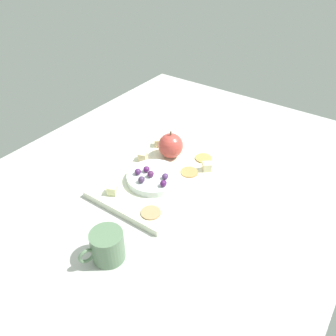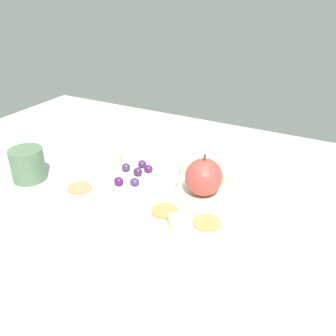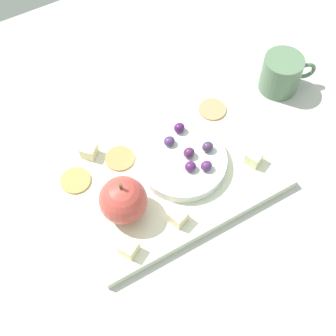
{
  "view_description": "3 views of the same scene",
  "coord_description": "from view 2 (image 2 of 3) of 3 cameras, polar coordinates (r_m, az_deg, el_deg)",
  "views": [
    {
      "loc": [
        62.0,
        45.21,
        68.2
      ],
      "look_at": [
        -2.68,
        -0.46,
        8.61
      ],
      "focal_mm": 36.4,
      "sensor_mm": 36.0,
      "label": 1
    },
    {
      "loc": [
        -34.73,
        55.17,
        46.37
      ],
      "look_at": [
        -3.28,
        -3.92,
        11.06
      ],
      "focal_mm": 38.83,
      "sensor_mm": 36.0,
      "label": 2
    },
    {
      "loc": [
        -21.82,
        -38.31,
        76.13
      ],
      "look_at": [
        -1.9,
        -3.96,
        10.84
      ],
      "focal_mm": 50.07,
      "sensor_mm": 36.0,
      "label": 3
    }
  ],
  "objects": [
    {
      "name": "serving_dish",
      "position": [
        0.79,
        -4.04,
        -2.08
      ],
      "size": [
        15.44,
        15.44,
        2.05
      ],
      "primitive_type": "cylinder",
      "color": "silver",
      "rests_on": "platter"
    },
    {
      "name": "cracker_2",
      "position": [
        0.68,
        6.07,
        -8.52
      ],
      "size": [
        5.21,
        5.21,
        0.4
      ],
      "primitive_type": "cylinder",
      "color": "tan",
      "rests_on": "platter"
    },
    {
      "name": "grape_0",
      "position": [
        0.79,
        -3.1,
        -0.11
      ],
      "size": [
        1.98,
        1.78,
        1.69
      ],
      "primitive_type": "ellipsoid",
      "color": "#4F1D57",
      "rests_on": "serving_dish"
    },
    {
      "name": "grape_1",
      "position": [
        0.75,
        -5.25,
        -2.2
      ],
      "size": [
        1.98,
        1.78,
        1.61
      ],
      "primitive_type": "ellipsoid",
      "color": "#4A2D5D",
      "rests_on": "serving_dish"
    },
    {
      "name": "table",
      "position": [
        0.79,
        -3.47,
        -6.36
      ],
      "size": [
        137.81,
        101.71,
        4.44
      ],
      "primitive_type": "cube",
      "color": "#B6B6B2",
      "rests_on": "ground"
    },
    {
      "name": "cup",
      "position": [
        0.89,
        -21.2,
        0.56
      ],
      "size": [
        10.52,
        7.63,
        7.58
      ],
      "color": "#557355",
      "rests_on": "table"
    },
    {
      "name": "cheese_cube_2",
      "position": [
        0.83,
        2.84,
        -0.23
      ],
      "size": [
        3.18,
        3.18,
        2.51
      ],
      "primitive_type": "cube",
      "rotation": [
        0.0,
        0.0,
        0.32
      ],
      "color": "beige",
      "rests_on": "platter"
    },
    {
      "name": "cracker_0",
      "position": [
        0.7,
        -0.52,
        -6.7
      ],
      "size": [
        5.21,
        5.21,
        0.4
      ],
      "primitive_type": "cylinder",
      "color": "tan",
      "rests_on": "platter"
    },
    {
      "name": "apple_stem",
      "position": [
        0.72,
        5.8,
        1.66
      ],
      "size": [
        0.5,
        0.5,
        1.2
      ],
      "primitive_type": "cylinder",
      "color": "brown",
      "rests_on": "apple_whole"
    },
    {
      "name": "grape_3",
      "position": [
        0.82,
        -4.07,
        0.65
      ],
      "size": [
        1.98,
        1.78,
        1.76
      ],
      "primitive_type": "ellipsoid",
      "color": "#4E255E",
      "rests_on": "serving_dish"
    },
    {
      "name": "platter",
      "position": [
        0.78,
        -2.17,
        -3.77
      ],
      "size": [
        36.44,
        25.51,
        1.87
      ],
      "primitive_type": "cube",
      "color": "silver",
      "rests_on": "table"
    },
    {
      "name": "cracker_1",
      "position": [
        0.8,
        -13.7,
        -3.04
      ],
      "size": [
        5.21,
        5.21,
        0.4
      ],
      "primitive_type": "cylinder",
      "color": "tan",
      "rests_on": "platter"
    },
    {
      "name": "cheese_cube_1",
      "position": [
        0.66,
        1.25,
        -8.43
      ],
      "size": [
        3.55,
        3.55,
        2.51
      ],
      "primitive_type": "cube",
      "rotation": [
        0.0,
        0.0,
        0.73
      ],
      "color": "beige",
      "rests_on": "platter"
    },
    {
      "name": "cheese_cube_3",
      "position": [
        0.8,
        9.11,
        -1.48
      ],
      "size": [
        3.43,
        3.43,
        2.51
      ],
      "primitive_type": "cube",
      "rotation": [
        0.0,
        0.0,
        0.52
      ],
      "color": "beige",
      "rests_on": "platter"
    },
    {
      "name": "grape_4",
      "position": [
        0.8,
        -6.62,
        0.12
      ],
      "size": [
        1.98,
        1.78,
        1.86
      ],
      "primitive_type": "ellipsoid",
      "color": "#432E50",
      "rests_on": "serving_dish"
    },
    {
      "name": "cheese_cube_0",
      "position": [
        0.88,
        -8.19,
        1.4
      ],
      "size": [
        3.3,
        3.3,
        2.51
      ],
      "primitive_type": "cube",
      "rotation": [
        0.0,
        0.0,
        0.4
      ],
      "color": "beige",
      "rests_on": "platter"
    },
    {
      "name": "grape_2",
      "position": [
        0.75,
        -7.75,
        -2.09
      ],
      "size": [
        1.98,
        1.78,
        1.86
      ],
      "primitive_type": "ellipsoid",
      "color": "#4A1A55",
      "rests_on": "serving_dish"
    },
    {
      "name": "apple_whole",
      "position": [
        0.74,
        5.63,
        -1.45
      ],
      "size": [
        7.79,
        7.79,
        7.79
      ],
      "primitive_type": "sphere",
      "color": "#BC433B",
      "rests_on": "platter"
    },
    {
      "name": "grape_5",
      "position": [
        0.78,
        -4.76,
        -0.59
      ],
      "size": [
        1.98,
        1.78,
        1.87
      ],
      "primitive_type": "ellipsoid",
      "color": "#4D224E",
      "rests_on": "serving_dish"
    }
  ]
}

